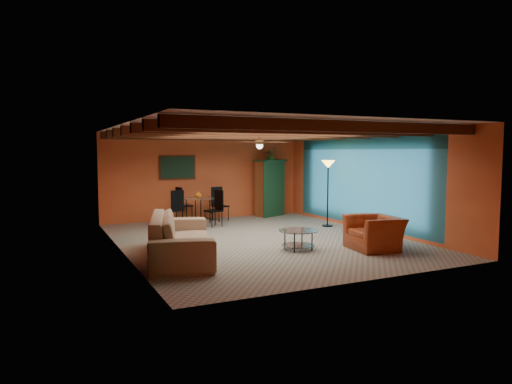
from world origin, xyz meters
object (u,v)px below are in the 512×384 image
vase (198,185)px  sofa (181,236)px  armchair (374,233)px  coffee_table (298,240)px  potted_plant (271,155)px  armoire (270,189)px  dining_table (198,206)px  floor_lamp (328,193)px

vase → sofa: bearing=-112.7°
sofa → armchair: sofa is taller
coffee_table → potted_plant: 5.74m
armoire → dining_table: bearing=168.7°
vase → dining_table: bearing=90.0°
dining_table → potted_plant: potted_plant is taller
armchair → vase: (-2.31, 5.19, 0.80)m
coffee_table → vase: 4.66m
dining_table → armoire: armoire is taller
sofa → dining_table: size_ratio=1.47×
potted_plant → floor_lamp: bearing=-80.5°
dining_table → vase: (0.00, -0.00, 0.63)m
dining_table → armoire: 2.82m
floor_lamp → vase: size_ratio=9.15×
armchair → vase: bearing=-147.9°
sofa → armoire: 6.53m
vase → coffee_table: bearing=-80.0°
armoire → floor_lamp: (0.45, -2.70, 0.04)m
potted_plant → vase: 2.93m
potted_plant → vase: size_ratio=2.21×
armchair → coffee_table: 1.67m
armchair → potted_plant: bearing=-176.1°
coffee_table → potted_plant: bearing=69.2°
floor_lamp → vase: bearing=146.5°
armoire → floor_lamp: size_ratio=0.95×
sofa → floor_lamp: 5.34m
coffee_table → dining_table: dining_table is taller
coffee_table → sofa: bearing=172.1°
sofa → armchair: size_ratio=2.67×
armchair → floor_lamp: size_ratio=0.59×
coffee_table → armoire: armoire is taller
sofa → armchair: (4.04, -1.04, -0.07)m
armoire → vase: 2.80m
armoire → vase: (-2.73, -0.60, 0.26)m
armoire → sofa: bearing=-156.9°
floor_lamp → potted_plant: 2.95m
sofa → coffee_table: (2.53, -0.35, -0.22)m
coffee_table → vase: (-0.80, 4.50, 0.94)m
armchair → floor_lamp: 3.25m
dining_table → potted_plant: bearing=12.3°
vase → potted_plant: bearing=12.3°
floor_lamp → armoire: bearing=99.5°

